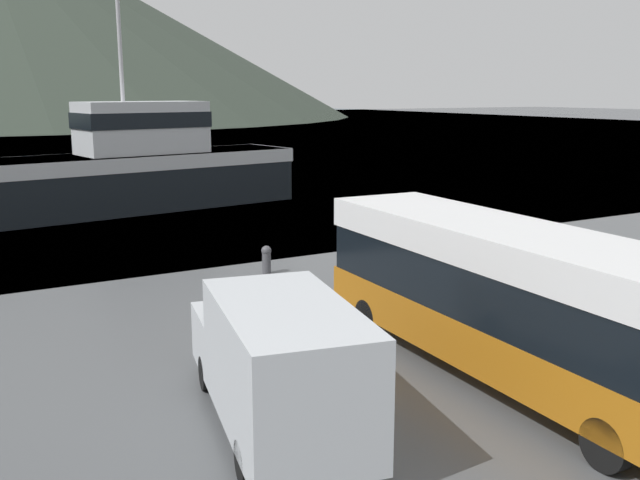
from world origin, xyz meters
name	(u,v)px	position (x,y,z in m)	size (l,w,h in m)	color
tour_bus	(507,295)	(-1.30, 9.25, 1.83)	(3.02, 10.69, 3.25)	#B26614
delivery_van	(278,361)	(-6.54, 9.48, 1.32)	(3.29, 6.33, 2.51)	silver
fishing_boat	(114,170)	(-3.02, 34.97, 2.11)	(20.22, 7.01, 11.52)	black
storage_bin	(632,305)	(3.64, 9.85, 0.70)	(1.46, 1.30, 1.37)	#287F3D
small_boat	(167,176)	(3.08, 45.68, 0.36)	(3.17, 6.85, 0.71)	#1E5138
mooring_bollard	(266,258)	(-1.86, 19.73, 0.52)	(0.34, 0.34, 0.95)	#4C4C51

